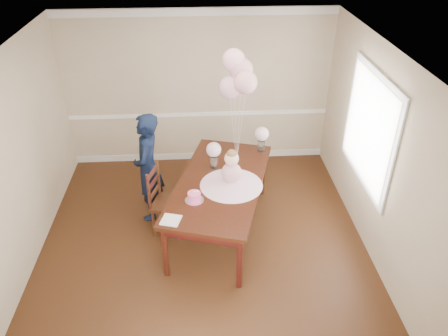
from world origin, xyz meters
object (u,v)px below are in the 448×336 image
(dining_table_top, at_px, (220,183))
(dining_chair_seat, at_px, (169,204))
(birthday_cake, at_px, (194,196))
(woman, at_px, (148,168))

(dining_table_top, height_order, dining_chair_seat, dining_table_top)
(birthday_cake, bearing_deg, dining_table_top, 50.00)
(dining_table_top, xyz_separation_m, dining_chair_seat, (-0.72, 0.04, -0.35))
(birthday_cake, distance_m, dining_chair_seat, 0.74)
(dining_table_top, relative_size, birthday_cake, 13.33)
(birthday_cake, bearing_deg, woman, 127.77)
(dining_table_top, distance_m, birthday_cake, 0.56)
(woman, bearing_deg, dining_chair_seat, 41.63)
(woman, bearing_deg, birthday_cake, 42.54)
(dining_table_top, bearing_deg, dining_chair_seat, -167.26)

